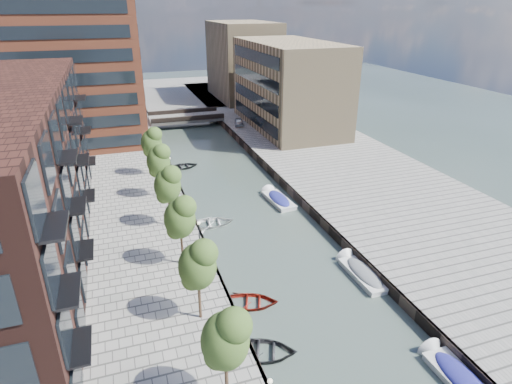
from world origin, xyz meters
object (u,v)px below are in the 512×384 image
tree_5 (158,160)px  sloop_0 (262,354)px  tree_2 (197,264)px  sloop_3 (212,225)px  tree_3 (180,216)px  motorboat_4 (361,272)px  car (239,122)px  motorboat_0 (456,376)px  sloop_2 (250,304)px  tree_6 (151,141)px  tree_4 (167,184)px  sloop_4 (183,168)px  bridge (186,118)px  tree_1 (225,337)px  motorboat_3 (277,199)px

tree_5 → sloop_0: (3.19, -24.62, -5.31)m
tree_2 → sloop_3: 15.97m
tree_3 → motorboat_4: tree_3 is taller
tree_2 → car: (16.61, 46.97, -3.69)m
tree_3 → motorboat_0: size_ratio=1.09×
sloop_3 → car: bearing=-18.1°
sloop_2 → motorboat_4: size_ratio=0.75×
tree_6 → tree_5: bearing=-90.0°
tree_4 → sloop_4: bearing=77.0°
bridge → motorboat_0: size_ratio=2.38×
sloop_3 → tree_5: bearing=35.3°
tree_1 → sloop_4: bearing=84.0°
sloop_4 → motorboat_4: 31.20m
tree_1 → sloop_2: 10.67m
tree_1 → bridge: bearing=82.1°
tree_2 → tree_5: same height
sloop_4 → car: 19.74m
sloop_3 → motorboat_3: motorboat_3 is taller
tree_6 → bridge: bearing=71.9°
tree_2 → sloop_3: (4.14, 14.48, -5.31)m
tree_1 → sloop_4: 39.36m
bridge → sloop_2: 52.86m
tree_3 → sloop_0: (3.19, -10.62, -5.31)m
sloop_0 → motorboat_4: bearing=-39.7°
tree_1 → motorboat_3: tree_1 is taller
sloop_3 → tree_6: bearing=20.0°
tree_6 → sloop_0: tree_6 is taller
sloop_2 → car: 47.36m
tree_1 → sloop_0: tree_1 is taller
tree_2 → motorboat_0: size_ratio=1.09×
tree_3 → motorboat_3: bearing=40.9°
tree_4 → sloop_4: (4.10, 17.79, -5.31)m
tree_1 → tree_6: same height
sloop_2 → motorboat_3: motorboat_3 is taller
sloop_0 → tree_5: bearing=29.3°
sloop_2 → sloop_4: 30.43m
bridge → sloop_2: (-4.51, -52.65, -1.39)m
sloop_2 → sloop_4: size_ratio=1.00×
tree_4 → tree_5: same height
tree_2 → car: bearing=70.5°
motorboat_3 → car: (4.12, 29.16, 1.39)m
tree_2 → sloop_4: (4.10, 31.79, -5.31)m
sloop_3 → motorboat_4: (9.74, -12.31, 0.23)m
bridge → sloop_0: (-5.31, -57.62, -1.39)m
tree_1 → motorboat_4: tree_1 is taller
sloop_0 → motorboat_3: 23.36m
sloop_2 → sloop_4: same height
tree_5 → tree_3: bearing=-90.0°
motorboat_0 → motorboat_4: (0.29, 11.32, 0.01)m
motorboat_4 → sloop_3: bearing=128.3°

